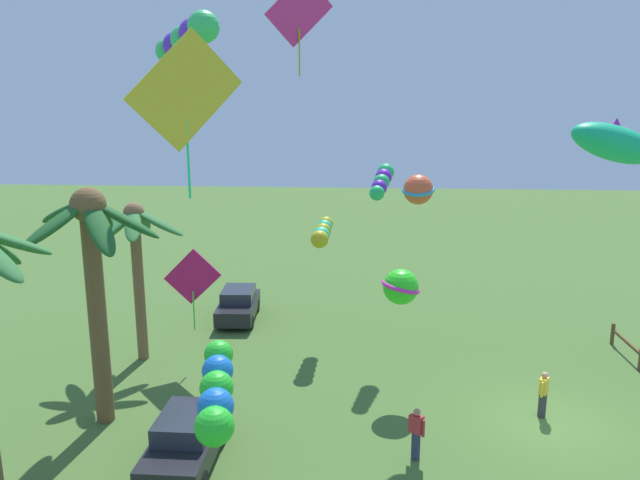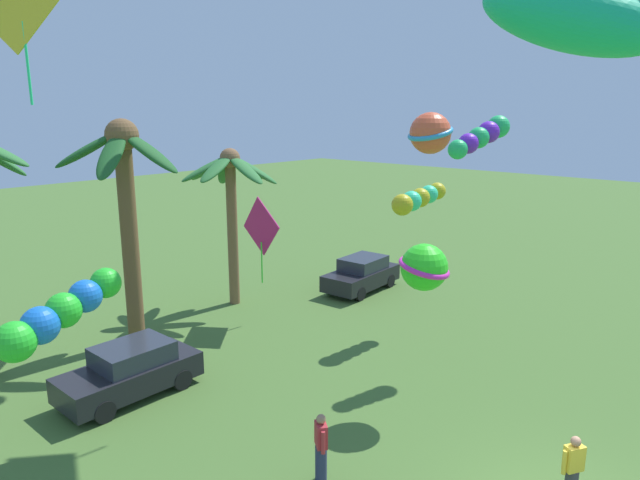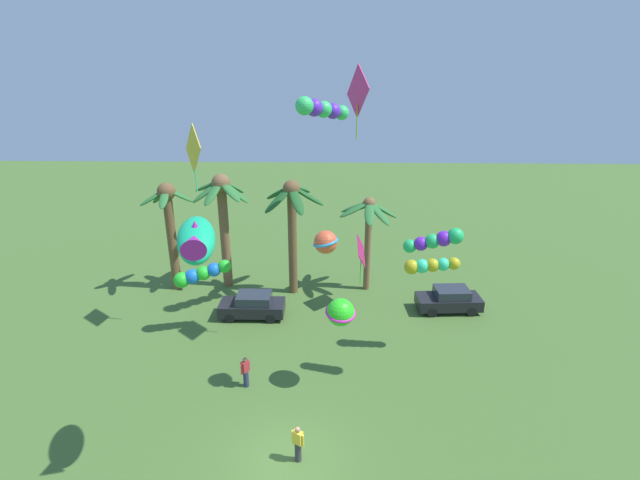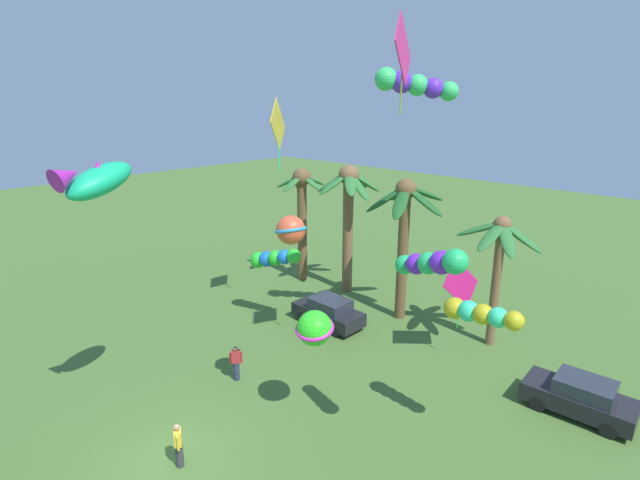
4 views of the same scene
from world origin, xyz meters
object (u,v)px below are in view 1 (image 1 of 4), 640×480
spectator_1 (543,394)px  kite_diamond_9 (299,12)px  kite_tube_2 (187,38)px  palm_tree_1 (92,255)px  kite_ball_3 (418,190)px  kite_tube_6 (382,181)px  palm_tree_0 (135,240)px  spectator_0 (416,433)px  kite_diamond_7 (192,278)px  parked_car_1 (186,440)px  kite_diamond_4 (185,93)px  kite_fish_8 (620,141)px  kite_tube_5 (216,392)px  kite_tube_1 (322,232)px  parked_car_0 (238,304)px  kite_ball_0 (401,287)px

spectator_1 → kite_diamond_9: kite_diamond_9 is taller
kite_tube_2 → palm_tree_1: bearing=124.9°
kite_ball_3 → kite_diamond_9: (1.37, 4.04, 5.76)m
palm_tree_1 → kite_tube_6: size_ratio=3.06×
palm_tree_0 → spectator_0: size_ratio=4.07×
kite_tube_2 → spectator_0: bearing=-115.0°
spectator_0 → kite_diamond_7: (5.82, 8.19, 2.83)m
palm_tree_1 → kite_diamond_9: kite_diamond_9 is taller
parked_car_1 → kite_diamond_4: bearing=-153.8°
kite_fish_8 → kite_ball_3: bearing=49.0°
kite_tube_5 → kite_fish_8: 11.64m
spectator_0 → kite_tube_1: (8.96, 3.38, 4.08)m
spectator_0 → kite_diamond_7: 10.44m
palm_tree_0 → parked_car_1: palm_tree_0 is taller
kite_ball_3 → kite_fish_8: (-4.00, -4.60, 1.78)m
kite_fish_8 → kite_diamond_9: size_ratio=0.89×
parked_car_1 → kite_diamond_7: (6.56, 1.61, 2.90)m
kite_tube_1 → kite_tube_6: (-0.43, -2.47, 2.27)m
palm_tree_0 → parked_car_0: bearing=-30.5°
parked_car_1 → kite_tube_2: 12.18m
kite_tube_1 → kite_tube_6: bearing=-99.9°
kite_diamond_7 → kite_diamond_9: (-0.69, -4.30, 9.55)m
palm_tree_0 → parked_car_1: bearing=-150.6°
spectator_0 → kite_ball_0: kite_ball_0 is taller
palm_tree_1 → parked_car_0: (9.86, -2.34, -4.83)m
kite_tube_1 → parked_car_0: bearing=60.9°
kite_tube_1 → kite_ball_3: bearing=-145.9°
kite_ball_3 → kite_diamond_4: (-6.86, 5.56, 2.89)m
kite_diamond_4 → kite_tube_6: size_ratio=1.42×
palm_tree_0 → kite_ball_3: bearing=-103.8°
palm_tree_1 → kite_diamond_9: (3.65, -6.10, 7.62)m
kite_tube_1 → kite_tube_2: bearing=145.2°
spectator_1 → kite_fish_8: 8.94m
kite_ball_3 → kite_tube_2: bearing=92.8°
spectator_1 → kite_ball_0: (1.65, 4.67, 3.08)m
parked_car_1 → kite_diamond_9: 14.02m
kite_ball_0 → kite_diamond_7: size_ratio=0.52×
kite_tube_1 → kite_tube_6: kite_tube_6 is taller
kite_diamond_9 → kite_diamond_4: bearing=169.5°
kite_diamond_7 → parked_car_1: bearing=-166.2°
parked_car_1 → kite_tube_5: bearing=-147.1°
kite_ball_3 → kite_diamond_7: kite_ball_3 is taller
spectator_1 → kite_fish_8: kite_fish_8 is taller
palm_tree_0 → kite_tube_5: 11.23m
palm_tree_1 → kite_tube_1: bearing=-41.5°
parked_car_1 → kite_fish_8: 14.15m
palm_tree_0 → palm_tree_1: 4.97m
kite_tube_2 → kite_ball_3: (0.36, -7.40, -4.76)m
palm_tree_1 → kite_tube_2: (1.91, -2.74, 6.61)m
kite_ball_0 → kite_diamond_9: kite_diamond_9 is taller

